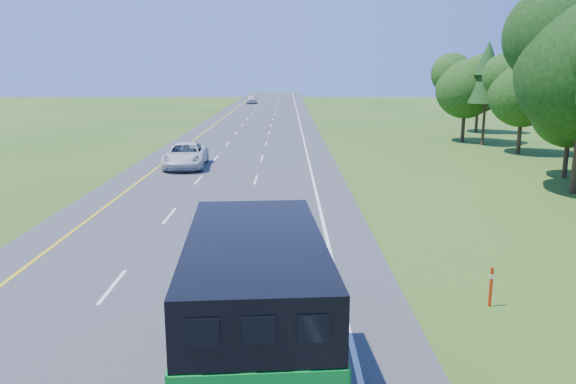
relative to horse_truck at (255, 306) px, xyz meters
name	(u,v)px	position (x,y,z in m)	size (l,w,h in m)	color
road	(242,153)	(-3.17, 36.06, -2.01)	(15.00, 260.00, 0.04)	#38383A
lane_markings	(242,153)	(-3.17, 36.06, -1.99)	(11.15, 260.00, 0.01)	yellow
horse_truck	(255,306)	(0.00, 0.00, 0.00)	(3.20, 8.58, 3.73)	black
white_suv	(186,155)	(-6.64, 28.92, -1.14)	(2.85, 6.18, 1.72)	silver
far_car	(252,99)	(-6.72, 106.86, -1.11)	(2.08, 5.18, 1.77)	silver
delineator	(491,286)	(6.72, 4.56, -1.38)	(0.10, 0.06, 1.22)	red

